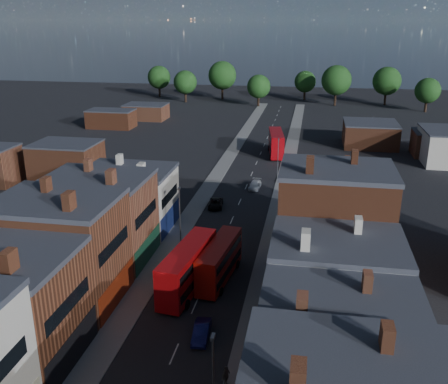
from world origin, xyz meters
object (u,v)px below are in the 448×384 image
at_px(car_1, 201,332).
at_px(ped_3, 226,377).
at_px(bus_1, 219,260).
at_px(car_2, 216,203).
at_px(bus_0, 188,267).
at_px(bus_2, 276,143).
at_px(car_3, 255,185).

height_order(car_1, ped_3, ped_3).
xyz_separation_m(bus_1, car_1, (0.40, -11.27, -1.76)).
distance_m(car_2, ped_3, 41.26).
bearing_deg(car_1, bus_0, 107.76).
height_order(bus_1, car_2, bus_1).
bearing_deg(bus_0, car_2, 101.72).
relative_size(bus_1, car_1, 2.60).
bearing_deg(bus_0, bus_2, 92.73).
xyz_separation_m(bus_1, ped_3, (3.80, -17.46, -1.36)).
relative_size(car_1, ped_3, 2.14).
bearing_deg(bus_2, car_1, -99.24).
height_order(bus_0, car_3, bus_0).
bearing_deg(car_2, car_1, -87.21).
distance_m(bus_0, car_2, 25.84).
xyz_separation_m(bus_1, car_2, (-4.93, 22.86, -1.78)).
relative_size(bus_2, ped_3, 6.37).
bearing_deg(car_3, bus_0, -92.19).
bearing_deg(car_1, bus_2, 84.58).
xyz_separation_m(bus_2, ped_3, (1.88, -74.60, -1.71)).
distance_m(bus_2, car_1, 68.46).
bearing_deg(bus_0, car_1, -60.67).
distance_m(car_1, car_2, 34.54).
relative_size(bus_0, car_2, 2.54).
height_order(bus_2, car_3, bus_2).
relative_size(car_2, ped_3, 2.45).
bearing_deg(ped_3, bus_1, 35.16).
distance_m(bus_2, car_3, 24.04).
bearing_deg(car_2, car_3, 57.87).
height_order(bus_0, bus_2, bus_2).
bearing_deg(car_1, car_2, 94.72).
distance_m(car_3, ped_3, 50.86).
bearing_deg(bus_0, bus_1, 50.69).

